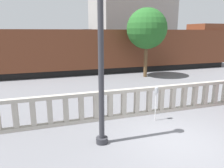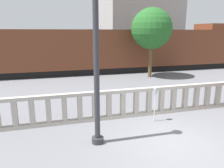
% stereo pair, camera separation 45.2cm
% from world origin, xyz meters
% --- Properties ---
extents(ground_plane, '(160.00, 160.00, 0.00)m').
position_xyz_m(ground_plane, '(0.00, 0.00, 0.00)').
color(ground_plane, slate).
extents(balustrade, '(16.55, 0.24, 1.26)m').
position_xyz_m(balustrade, '(0.00, 2.64, 0.63)').
color(balustrade, '#ADA599').
rests_on(balustrade, ground).
extents(lamppost, '(0.40, 0.40, 5.60)m').
position_xyz_m(lamppost, '(-2.45, 0.74, 2.91)').
color(lamppost, '#2D2D33').
rests_on(lamppost, ground).
extents(parking_meter, '(0.16, 0.16, 1.50)m').
position_xyz_m(parking_meter, '(0.20, 1.87, 1.19)').
color(parking_meter, silver).
rests_on(parking_meter, ground).
extents(train_near, '(23.87, 3.18, 4.43)m').
position_xyz_m(train_near, '(2.53, 13.64, 2.01)').
color(train_near, black).
rests_on(train_near, ground).
extents(train_far, '(26.03, 2.77, 4.01)m').
position_xyz_m(train_far, '(-7.30, 29.20, 1.79)').
color(train_far, black).
rests_on(train_far, ground).
extents(building_block, '(10.16, 9.87, 15.06)m').
position_xyz_m(building_block, '(8.84, 25.47, 7.53)').
color(building_block, gray).
rests_on(building_block, ground).
extents(tree_left, '(3.22, 3.22, 5.50)m').
position_xyz_m(tree_left, '(4.00, 10.31, 3.87)').
color(tree_left, brown).
rests_on(tree_left, ground).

